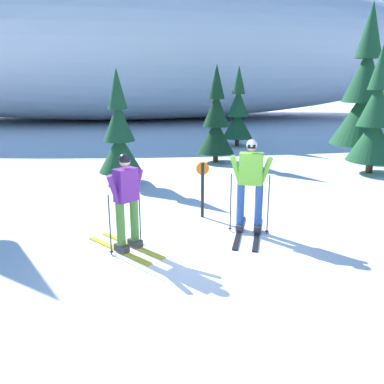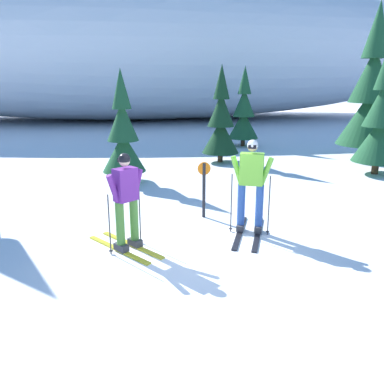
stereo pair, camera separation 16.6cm
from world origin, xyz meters
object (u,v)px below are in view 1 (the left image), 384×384
skier_lime_jacket (250,184)px  pine_tree_center_right (238,113)px  pine_tree_right (375,121)px  pine_tree_far_right (364,96)px  pine_tree_left (119,136)px  skier_purple_jacket (126,201)px  trail_marker_post (203,186)px  pine_tree_center_left (216,122)px

skier_lime_jacket → pine_tree_center_right: (2.55, 10.28, 0.47)m
pine_tree_center_right → skier_lime_jacket: bearing=-104.0°
pine_tree_right → pine_tree_center_right: bearing=115.3°
pine_tree_right → pine_tree_far_right: size_ratio=0.72×
pine_tree_left → pine_tree_center_right: size_ratio=0.93×
skier_purple_jacket → skier_lime_jacket: 2.44m
pine_tree_right → trail_marker_post: (-6.09, -3.37, -0.95)m
skier_lime_jacket → pine_tree_center_right: 10.60m
pine_tree_center_left → pine_tree_center_right: 3.80m
pine_tree_left → pine_tree_center_left: (3.37, 2.47, 0.08)m
trail_marker_post → pine_tree_far_right: bearing=38.9°
skier_purple_jacket → trail_marker_post: skier_purple_jacket is taller
pine_tree_center_right → trail_marker_post: pine_tree_center_right is taller
skier_purple_jacket → pine_tree_right: size_ratio=0.44×
pine_tree_center_left → pine_tree_far_right: pine_tree_far_right is taller
pine_tree_center_left → skier_lime_jacket: bearing=-96.9°
skier_purple_jacket → pine_tree_center_left: pine_tree_center_left is taller
skier_lime_jacket → skier_purple_jacket: bearing=-167.6°
skier_purple_jacket → pine_tree_center_left: bearing=66.6°
skier_purple_jacket → pine_tree_center_right: 11.88m
skier_lime_jacket → pine_tree_right: size_ratio=0.47×
pine_tree_left → pine_tree_far_right: pine_tree_far_right is taller
pine_tree_right → skier_purple_jacket: bearing=-147.5°
skier_purple_jacket → pine_tree_right: 9.18m
pine_tree_left → pine_tree_center_left: pine_tree_center_left is taller
pine_tree_center_left → trail_marker_post: pine_tree_center_left is taller
skier_purple_jacket → skier_lime_jacket: skier_lime_jacket is taller
trail_marker_post → pine_tree_center_left: bearing=75.0°
skier_lime_jacket → trail_marker_post: bearing=126.3°
skier_lime_jacket → pine_tree_far_right: pine_tree_far_right is taller
pine_tree_left → pine_tree_center_left: 4.17m
pine_tree_left → pine_tree_far_right: 9.15m
skier_purple_jacket → trail_marker_post: bearing=43.4°
pine_tree_left → pine_tree_center_left: bearing=36.3°
pine_tree_left → pine_tree_center_right: (5.09, 5.85, 0.10)m
skier_lime_jacket → pine_tree_right: (5.34, 4.39, 0.68)m
trail_marker_post → pine_tree_left: bearing=117.7°
skier_purple_jacket → pine_tree_center_left: 8.10m
pine_tree_left → trail_marker_post: pine_tree_left is taller
skier_lime_jacket → pine_tree_center_right: size_ratio=0.53×
skier_purple_jacket → pine_tree_left: bearing=91.8°
pine_tree_left → pine_tree_right: 7.88m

